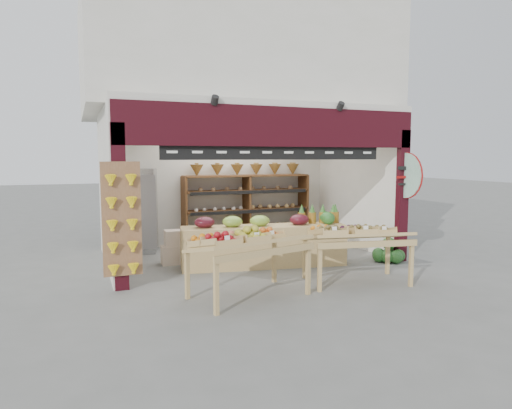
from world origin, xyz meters
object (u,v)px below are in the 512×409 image
Objects in this scene: cardboard_stack at (185,250)px; watermelon_pile at (388,254)px; back_shelving at (247,194)px; refrigerator at (139,211)px; mid_counter at (264,244)px; display_table_left at (241,242)px; display_table_right at (352,234)px.

cardboard_stack reaches higher than watermelon_pile.
watermelon_pile is at bearing -56.73° from back_shelving.
refrigerator reaches higher than mid_counter.
back_shelving is 0.98× the size of mid_counter.
watermelon_pile is (4.54, -2.87, -0.77)m from refrigerator.
display_table_left is 2.04m from display_table_right.
watermelon_pile is at bearing -20.65° from cardboard_stack.
display_table_left is at bearing -61.61° from refrigerator.
refrigerator reaches higher than watermelon_pile.
cardboard_stack is 1.54× the size of watermelon_pile.
display_table_right is at bearing -37.36° from refrigerator.
display_table_right is 1.96m from watermelon_pile.
display_table_left reaches higher than mid_counter.
watermelon_pile is (2.49, -0.58, -0.27)m from mid_counter.
refrigerator is at bearing 115.86° from cardboard_stack.
mid_counter is at bearing -33.27° from refrigerator.
back_shelving is 4.98× the size of watermelon_pile.
back_shelving is 2.61m from refrigerator.
back_shelving is at bearing 95.87° from display_table_right.
back_shelving is at bearing 38.54° from cardboard_stack.
back_shelving reaches higher than watermelon_pile.
back_shelving is 2.62m from cardboard_stack.
back_shelving is 4.01m from display_table_right.
mid_counter is 1.89m from display_table_right.
display_table_right is 2.88× the size of watermelon_pile.
display_table_left is at bearing -122.57° from mid_counter.
refrigerator reaches higher than cardboard_stack.
cardboard_stack is (0.69, -1.42, -0.68)m from refrigerator.
cardboard_stack is at bearing 133.28° from display_table_right.
refrigerator is at bearing 131.85° from mid_counter.
back_shelving is 1.70× the size of refrigerator.
cardboard_stack is 3.42m from display_table_right.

